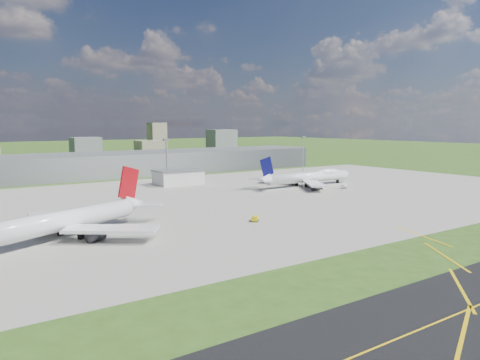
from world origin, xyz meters
TOP-DOWN VIEW (x-y plane):
  - ground at (0.00, 150.00)m, footprint 1400.00×1400.00m
  - apron at (10.00, 40.00)m, footprint 360.00×190.00m
  - terminal at (0.00, 165.00)m, footprint 300.00×42.00m
  - ops_building at (10.00, 100.00)m, footprint 26.00×16.00m
  - mast_center at (10.00, 115.00)m, footprint 3.50×2.00m
  - mast_east at (120.00, 115.00)m, footprint 3.50×2.00m
  - airliner_red_twin at (-78.88, 4.31)m, footprint 70.04×52.76m
  - airliner_blue_quad at (67.60, 52.67)m, footprint 67.50×52.97m
  - tug_yellow at (-14.98, -7.97)m, footprint 4.18×4.12m
  - van_white_near at (63.96, 39.50)m, footprint 2.94×5.27m
  - van_white_far at (75.64, 33.63)m, footprint 4.49×3.48m
  - bldg_c at (20.00, 310.00)m, footprint 26.00×20.00m
  - bldg_ce at (100.00, 350.00)m, footprint 22.00×24.00m
  - bldg_e at (180.00, 320.00)m, footprint 30.00×22.00m
  - bldg_tall_e at (140.00, 410.00)m, footprint 20.00×18.00m
  - tree_c at (-20.00, 280.00)m, footprint 8.10×8.10m
  - tree_e at (70.00, 275.00)m, footprint 7.65×7.65m
  - tree_far_e at (160.00, 285.00)m, footprint 6.30×6.30m

SIDE VIEW (x-z plane):
  - ground at x=0.00m, z-range 0.00..0.00m
  - apron at x=10.00m, z-range 0.00..0.08m
  - tug_yellow at x=-14.98m, z-range 0.03..1.88m
  - van_white_far at x=75.64m, z-range 0.02..2.18m
  - van_white_near at x=63.96m, z-range 0.01..2.56m
  - ops_building at x=10.00m, z-range 0.00..8.00m
  - tree_far_e at x=160.00m, z-range 0.68..8.38m
  - airliner_blue_quad at x=67.60m, z-range -3.92..13.72m
  - airliner_red_twin at x=-78.88m, z-range -4.76..15.62m
  - tree_e at x=70.00m, z-range 0.84..10.19m
  - tree_c at x=-20.00m, z-range 0.89..10.79m
  - terminal at x=0.00m, z-range 0.00..15.00m
  - bldg_ce at x=100.00m, z-range 0.00..16.00m
  - bldg_c at x=20.00m, z-range 0.00..22.00m
  - bldg_e at x=180.00m, z-range 0.00..28.00m
  - mast_center at x=10.00m, z-range 4.76..30.66m
  - mast_east at x=120.00m, z-range 4.76..30.66m
  - bldg_tall_e at x=140.00m, z-range 0.00..36.00m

